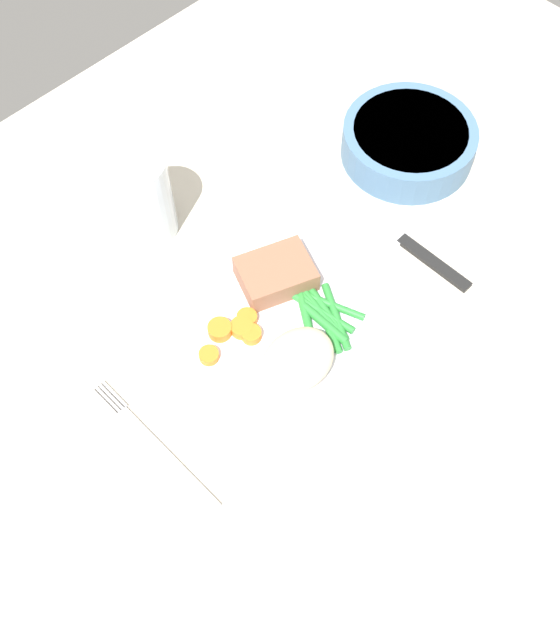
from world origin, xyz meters
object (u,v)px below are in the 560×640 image
(dinner_plate, at_px, (280,329))
(fork, at_px, (155,445))
(knife, at_px, (395,235))
(meat_portion, at_px, (276,274))
(water_glass, at_px, (142,202))
(salad_bowl, at_px, (409,141))

(dinner_plate, xyz_separation_m, fork, (-0.16, -0.00, -0.01))
(dinner_plate, xyz_separation_m, knife, (0.17, -0.00, -0.01))
(meat_portion, xyz_separation_m, water_glass, (-0.04, 0.15, 0.01))
(meat_portion, xyz_separation_m, salad_bowl, (0.23, 0.02, -0.01))
(knife, height_order, water_glass, water_glass)
(dinner_plate, height_order, fork, dinner_plate)
(meat_portion, bearing_deg, dinner_plate, -130.60)
(dinner_plate, distance_m, fork, 0.16)
(dinner_plate, height_order, knife, dinner_plate)
(meat_portion, relative_size, salad_bowl, 0.47)
(meat_portion, bearing_deg, knife, -16.94)
(knife, distance_m, water_glass, 0.27)
(meat_portion, relative_size, water_glass, 0.69)
(salad_bowl, bearing_deg, dinner_plate, -166.73)
(meat_portion, distance_m, water_glass, 0.16)
(dinner_plate, height_order, meat_portion, meat_portion)
(knife, bearing_deg, meat_portion, 161.43)
(fork, xyz_separation_m, knife, (0.33, -0.00, -0.00))
(meat_portion, xyz_separation_m, knife, (0.14, -0.04, -0.03))
(knife, relative_size, water_glass, 2.01)
(water_glass, bearing_deg, salad_bowl, -25.04)
(fork, bearing_deg, salad_bowl, 9.65)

